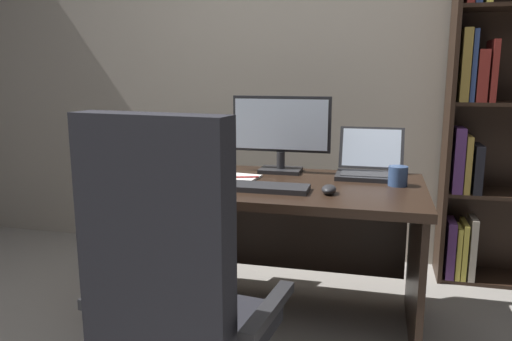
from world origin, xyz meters
The scene contains 12 objects.
wall_back centered at (0.00, 1.86, 1.39)m, with size 5.62×0.12×2.77m, color #A89E8E.
desk centered at (-0.04, 0.91, 0.52)m, with size 1.50×0.78×0.72m.
office_chair centered at (-0.12, -0.11, 0.48)m, with size 0.65×0.60×1.13m.
monitor centered at (-0.02, 1.10, 0.93)m, with size 0.52×0.16×0.40m.
laptop centered at (0.45, 1.11, 0.77)m, with size 0.34×0.32×0.24m.
keyboard centered at (-0.02, 0.67, 0.73)m, with size 0.42×0.15×0.02m, color #232326.
computer_mouse centered at (0.28, 0.67, 0.74)m, with size 0.06×0.10×0.04m, color #232326.
reading_stand_with_book centered at (-0.55, 1.16, 0.79)m, with size 0.29×0.27×0.14m.
open_binder centered at (-0.42, 0.62, 0.73)m, with size 0.52×0.34×0.02m.
notepad centered at (-0.17, 0.86, 0.72)m, with size 0.15×0.21×0.01m, color white.
pen centered at (-0.15, 0.86, 0.73)m, with size 0.01×0.01×0.14m, color maroon.
coffee_mug centered at (0.58, 0.91, 0.76)m, with size 0.09×0.09×0.09m, color #334C7A.
Camera 1 is at (0.48, -1.47, 1.25)m, focal length 34.82 mm.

